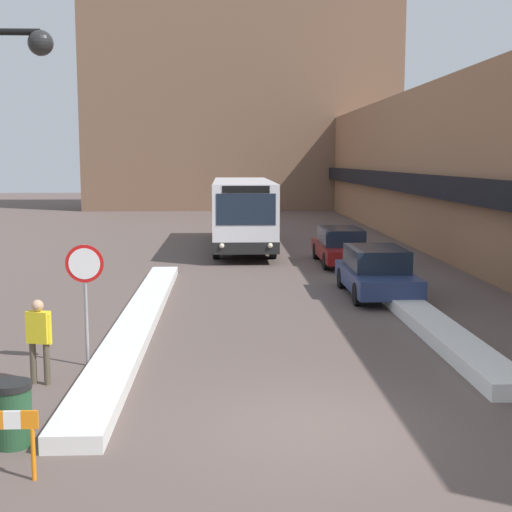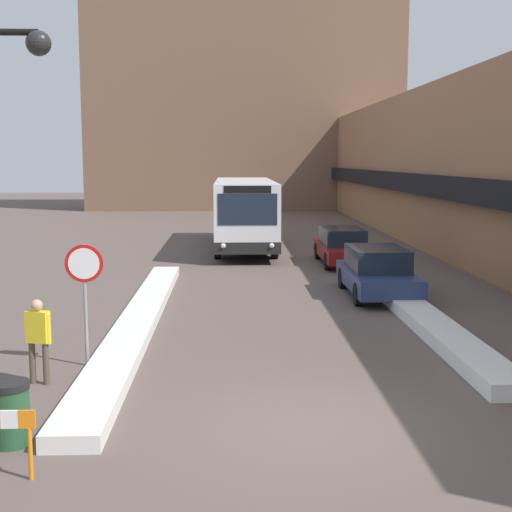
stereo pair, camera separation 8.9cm
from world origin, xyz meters
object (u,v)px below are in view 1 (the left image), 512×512
at_px(city_bus, 243,212).
at_px(trash_bin, 12,414).
at_px(parked_car_middle, 341,246).
at_px(parked_car_front, 376,272).
at_px(stop_sign, 85,278).
at_px(pedestrian, 39,334).

height_order(city_bus, trash_bin, city_bus).
height_order(parked_car_middle, trash_bin, parked_car_middle).
distance_m(city_bus, parked_car_front, 12.56).
bearing_deg(city_bus, parked_car_front, -72.31).
relative_size(parked_car_middle, stop_sign, 1.96).
xyz_separation_m(parked_car_middle, pedestrian, (-8.06, -15.10, 0.23)).
bearing_deg(parked_car_middle, stop_sign, -117.98).
xyz_separation_m(parked_car_front, trash_bin, (-7.72, -11.22, -0.27)).
relative_size(stop_sign, trash_bin, 2.60).
relative_size(parked_car_middle, pedestrian, 3.04).
bearing_deg(city_bus, trash_bin, -99.59).
height_order(city_bus, stop_sign, city_bus).
bearing_deg(trash_bin, parked_car_middle, 66.77).
bearing_deg(trash_bin, parked_car_front, 55.47).
distance_m(city_bus, pedestrian, 20.72).
relative_size(city_bus, trash_bin, 12.03).
xyz_separation_m(parked_car_front, parked_car_middle, (0.00, 6.76, -0.02)).
distance_m(stop_sign, pedestrian, 1.57).
bearing_deg(pedestrian, trash_bin, -67.49).
height_order(stop_sign, pedestrian, stop_sign).
relative_size(parked_car_front, trash_bin, 4.78).
bearing_deg(stop_sign, parked_car_middle, 62.02).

